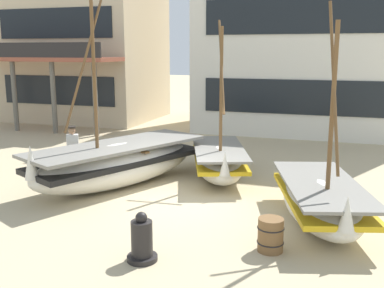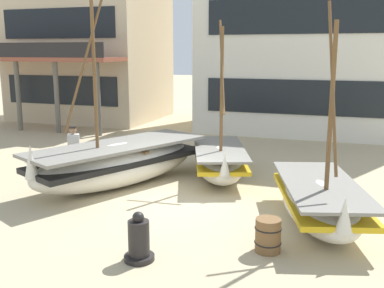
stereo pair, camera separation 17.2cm
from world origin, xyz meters
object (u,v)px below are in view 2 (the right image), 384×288
(fishing_boat_far_right, at_px, (219,161))
(wooden_barrel, at_px, (268,235))
(harbor_building_main, at_px, (312,20))
(fishing_boat_near_left, at_px, (320,201))
(harbor_building_annex, at_px, (89,27))
(fishing_boat_centre_large, at_px, (118,163))
(fisherman_by_hull, at_px, (74,152))
(capstan_winch, at_px, (139,241))

(fishing_boat_far_right, relative_size, wooden_barrel, 7.07)
(wooden_barrel, xyz_separation_m, harbor_building_main, (-0.68, 15.49, 5.14))
(harbor_building_main, bearing_deg, wooden_barrel, -87.50)
(fishing_boat_near_left, height_order, harbor_building_annex, harbor_building_annex)
(fishing_boat_centre_large, xyz_separation_m, harbor_building_main, (4.40, 12.38, 4.77))
(fishing_boat_far_right, bearing_deg, fisherman_by_hull, -161.20)
(fishing_boat_centre_large, bearing_deg, fisherman_by_hull, 169.03)
(fishing_boat_far_right, xyz_separation_m, fisherman_by_hull, (-4.40, -1.50, 0.27))
(fishing_boat_near_left, relative_size, harbor_building_main, 0.47)
(fisherman_by_hull, relative_size, wooden_barrel, 2.41)
(capstan_winch, relative_size, harbor_building_annex, 0.09)
(fishing_boat_centre_large, xyz_separation_m, wooden_barrel, (5.08, -3.11, -0.36))
(fisherman_by_hull, distance_m, harbor_building_annex, 14.20)
(fisherman_by_hull, distance_m, capstan_winch, 6.50)
(fishing_boat_centre_large, distance_m, harbor_building_annex, 15.37)
(fishing_boat_far_right, relative_size, capstan_winch, 4.97)
(fishing_boat_centre_large, xyz_separation_m, fisherman_by_hull, (-1.74, 0.34, 0.12))
(fishing_boat_far_right, relative_size, harbor_building_main, 0.45)
(fisherman_by_hull, bearing_deg, capstan_winch, -45.87)
(fishing_boat_near_left, relative_size, harbor_building_annex, 0.47)
(fisherman_by_hull, bearing_deg, harbor_building_annex, 118.87)
(fishing_boat_near_left, distance_m, fishing_boat_centre_large, 6.08)
(fishing_boat_far_right, distance_m, wooden_barrel, 5.51)
(fisherman_by_hull, xyz_separation_m, wooden_barrel, (6.82, -3.44, -0.48))
(fishing_boat_near_left, height_order, fisherman_by_hull, fishing_boat_near_left)
(wooden_barrel, bearing_deg, fisherman_by_hull, 153.21)
(harbor_building_main, xyz_separation_m, harbor_building_annex, (-12.64, -0.27, -0.12))
(wooden_barrel, bearing_deg, harbor_building_main, 92.50)
(harbor_building_main, bearing_deg, harbor_building_annex, -178.79)
(fishing_boat_centre_large, relative_size, fishing_boat_far_right, 1.45)
(capstan_winch, bearing_deg, fisherman_by_hull, 134.13)
(fishing_boat_near_left, relative_size, wooden_barrel, 7.28)
(wooden_barrel, bearing_deg, fishing_boat_near_left, 65.32)
(fishing_boat_far_right, distance_m, harbor_building_annex, 15.73)
(fishing_boat_far_right, xyz_separation_m, harbor_building_main, (1.75, 10.55, 4.93))
(wooden_barrel, distance_m, harbor_building_annex, 20.84)
(harbor_building_main, bearing_deg, fishing_boat_near_left, -83.46)
(fishing_boat_centre_large, relative_size, fisherman_by_hull, 4.26)
(harbor_building_annex, bearing_deg, fishing_boat_centre_large, -55.80)
(fishing_boat_near_left, bearing_deg, fishing_boat_centre_large, 168.73)
(harbor_building_annex, bearing_deg, fisherman_by_hull, -61.13)
(fisherman_by_hull, height_order, wooden_barrel, fisherman_by_hull)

